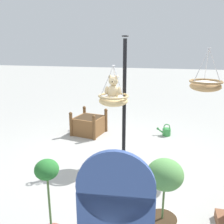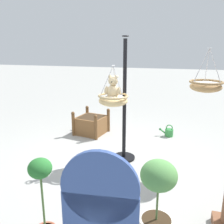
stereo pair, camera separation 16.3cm
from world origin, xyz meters
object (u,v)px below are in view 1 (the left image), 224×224
at_px(hanging_basket_with_teddy, 113,100).
at_px(hanging_basket_left_high, 206,85).
at_px(teddy_bear, 113,89).
at_px(potted_plant_fern_front, 164,196).
at_px(wooden_planter_box, 89,124).
at_px(potted_plant_tall_leafy, 49,203).
at_px(watering_can, 166,132).
at_px(display_pole_central, 124,124).

xyz_separation_m(hanging_basket_with_teddy, hanging_basket_left_high, (-1.53, -0.06, 0.31)).
xyz_separation_m(teddy_bear, potted_plant_fern_front, (-0.97, 1.62, -0.92)).
bearing_deg(wooden_planter_box, potted_plant_tall_leafy, 101.93).
distance_m(hanging_basket_with_teddy, potted_plant_tall_leafy, 2.21).
bearing_deg(wooden_planter_box, potted_plant_fern_front, 122.24).
bearing_deg(wooden_planter_box, watering_can, -170.62).
distance_m(hanging_basket_left_high, watering_can, 2.29).
bearing_deg(teddy_bear, wooden_planter_box, -56.35).
relative_size(potted_plant_fern_front, potted_plant_tall_leafy, 0.93).
distance_m(hanging_basket_left_high, potted_plant_tall_leafy, 2.94).
bearing_deg(watering_can, wooden_planter_box, 9.38).
relative_size(wooden_planter_box, potted_plant_tall_leafy, 0.81).
distance_m(potted_plant_fern_front, watering_can, 3.41).
bearing_deg(potted_plant_tall_leafy, teddy_bear, -96.20).
bearing_deg(hanging_basket_with_teddy, teddy_bear, 90.00).
bearing_deg(watering_can, hanging_basket_left_high, 109.07).
bearing_deg(hanging_basket_left_high, watering_can, -70.93).
bearing_deg(hanging_basket_left_high, display_pole_central, -7.83).
distance_m(teddy_bear, wooden_planter_box, 2.11).
bearing_deg(wooden_planter_box, display_pole_central, 133.43).
relative_size(teddy_bear, potted_plant_tall_leafy, 0.42).
xyz_separation_m(potted_plant_fern_front, watering_can, (0.02, -3.38, -0.41)).
relative_size(hanging_basket_left_high, potted_plant_fern_front, 0.72).
bearing_deg(watering_can, display_pole_central, 61.95).
distance_m(display_pole_central, teddy_bear, 0.78).
distance_m(display_pole_central, potted_plant_tall_leafy, 2.37).
bearing_deg(display_pole_central, potted_plant_tall_leafy, 80.89).
relative_size(hanging_basket_with_teddy, wooden_planter_box, 0.85).
height_order(teddy_bear, wooden_planter_box, teddy_bear).
height_order(teddy_bear, potted_plant_fern_front, teddy_bear).
bearing_deg(hanging_basket_with_teddy, display_pole_central, -120.96).
distance_m(display_pole_central, wooden_planter_box, 1.69).
height_order(hanging_basket_with_teddy, wooden_planter_box, hanging_basket_with_teddy).
xyz_separation_m(hanging_basket_with_teddy, potted_plant_tall_leafy, (0.22, 2.08, -0.70)).
xyz_separation_m(hanging_basket_with_teddy, potted_plant_fern_front, (-0.97, 1.64, -0.73)).
relative_size(display_pole_central, teddy_bear, 5.34).
bearing_deg(wooden_planter_box, teddy_bear, 123.65).
bearing_deg(display_pole_central, wooden_planter_box, -46.57).
bearing_deg(hanging_basket_with_teddy, hanging_basket_left_high, -177.73).
xyz_separation_m(display_pole_central, hanging_basket_left_high, (-1.38, 0.19, 0.83)).
xyz_separation_m(hanging_basket_with_teddy, teddy_bear, (-0.00, 0.02, 0.19)).
bearing_deg(display_pole_central, hanging_basket_with_teddy, 59.04).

